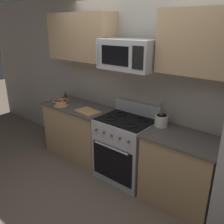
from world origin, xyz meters
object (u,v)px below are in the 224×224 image
object	(u,v)px
fruit_basket	(61,103)
cutting_board	(88,111)
microwave	(129,55)
bottle_soy	(66,97)
utensil_crock	(161,120)
range_oven	(125,148)

from	to	relation	value
fruit_basket	cutting_board	world-z (taller)	fruit_basket
microwave	bottle_soy	xyz separation A→B (m)	(-1.30, -0.00, -0.81)
utensil_crock	fruit_basket	bearing A→B (deg)	-170.05
microwave	fruit_basket	size ratio (longest dim) A/B	2.96
microwave	fruit_basket	distance (m)	1.48
range_oven	utensil_crock	size ratio (longest dim) A/B	3.37
cutting_board	bottle_soy	world-z (taller)	bottle_soy
range_oven	cutting_board	distance (m)	0.79
range_oven	bottle_soy	distance (m)	1.40
utensil_crock	bottle_soy	world-z (taller)	utensil_crock
microwave	cutting_board	distance (m)	1.10
range_oven	microwave	size ratio (longest dim) A/B	1.45
fruit_basket	bottle_soy	xyz separation A→B (m)	(-0.10, 0.19, 0.03)
fruit_basket	utensil_crock	bearing A→B (deg)	9.95
range_oven	microwave	world-z (taller)	microwave
cutting_board	bottle_soy	distance (m)	0.67
bottle_soy	range_oven	bearing A→B (deg)	-1.10
microwave	cutting_board	bearing A→B (deg)	-168.64
utensil_crock	bottle_soy	xyz separation A→B (m)	(-1.77, -0.11, -0.00)
utensil_crock	fruit_basket	distance (m)	1.70
range_oven	utensil_crock	xyz separation A→B (m)	(0.47, 0.13, 0.52)
range_oven	fruit_basket	world-z (taller)	range_oven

